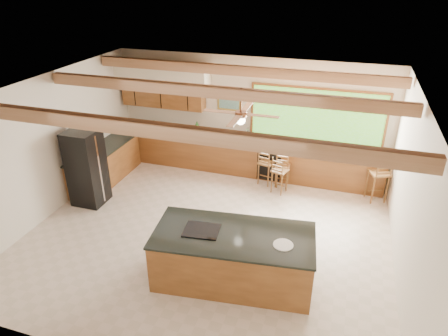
% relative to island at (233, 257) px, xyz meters
% --- Properties ---
extents(ground, '(7.20, 7.20, 0.00)m').
position_rel_island_xyz_m(ground, '(-0.86, 1.14, -0.47)').
color(ground, beige).
rests_on(ground, ground).
extents(room_shell, '(7.27, 6.54, 3.02)m').
position_rel_island_xyz_m(room_shell, '(-1.03, 1.79, 1.74)').
color(room_shell, beige).
rests_on(room_shell, ground).
extents(counter_run, '(7.12, 3.10, 1.28)m').
position_rel_island_xyz_m(counter_run, '(-1.67, 3.66, -0.01)').
color(counter_run, brown).
rests_on(counter_run, ground).
extents(island, '(2.84, 1.58, 0.96)m').
position_rel_island_xyz_m(island, '(0.00, 0.00, 0.00)').
color(island, brown).
rests_on(island, ground).
extents(refrigerator, '(0.70, 0.67, 1.77)m').
position_rel_island_xyz_m(refrigerator, '(-3.91, 1.49, 0.41)').
color(refrigerator, black).
rests_on(refrigerator, ground).
extents(bar_stool_a, '(0.41, 0.41, 0.97)m').
position_rel_island_xyz_m(bar_stool_a, '(-0.20, 3.53, 0.10)').
color(bar_stool_a, brown).
rests_on(bar_stool_a, ground).
extents(bar_stool_b, '(0.43, 0.43, 0.96)m').
position_rel_island_xyz_m(bar_stool_b, '(0.21, 3.21, 0.09)').
color(bar_stool_b, brown).
rests_on(bar_stool_b, ground).
extents(bar_stool_c, '(0.35, 0.35, 0.96)m').
position_rel_island_xyz_m(bar_stool_c, '(0.22, 3.53, 0.10)').
color(bar_stool_c, brown).
rests_on(bar_stool_c, ground).
extents(bar_stool_d, '(0.56, 0.56, 1.18)m').
position_rel_island_xyz_m(bar_stool_d, '(2.44, 3.52, 0.22)').
color(bar_stool_d, brown).
rests_on(bar_stool_d, ground).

